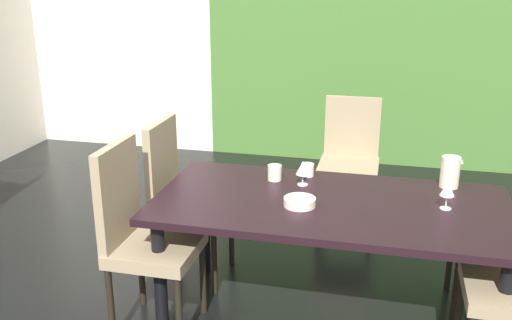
# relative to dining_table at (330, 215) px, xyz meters

# --- Properties ---
(ground_plane) EXTENTS (5.92, 6.21, 0.02)m
(ground_plane) POSITION_rel_dining_table_xyz_m (-0.77, -0.15, -0.65)
(ground_plane) COLOR black
(back_panel_interior) EXTENTS (2.14, 0.10, 2.73)m
(back_panel_interior) POSITION_rel_dining_table_xyz_m (-2.66, 2.90, 0.72)
(back_panel_interior) COLOR white
(back_panel_interior) RESTS_ON ground_plane
(garden_window_panel) EXTENTS (3.77, 0.10, 2.73)m
(garden_window_panel) POSITION_rel_dining_table_xyz_m (0.30, 2.90, 0.72)
(garden_window_panel) COLOR #477631
(garden_window_panel) RESTS_ON ground_plane
(dining_table) EXTENTS (1.89, 0.94, 0.72)m
(dining_table) POSITION_rel_dining_table_xyz_m (0.00, 0.00, 0.00)
(dining_table) COLOR black
(dining_table) RESTS_ON ground_plane
(chair_right_far) EXTENTS (0.44, 0.44, 0.96)m
(chair_right_far) POSITION_rel_dining_table_xyz_m (0.96, 0.30, -0.10)
(chair_right_far) COLOR #9E8A67
(chair_right_far) RESTS_ON ground_plane
(chair_left_far) EXTENTS (0.45, 0.44, 1.02)m
(chair_left_far) POSITION_rel_dining_table_xyz_m (-0.97, 0.30, -0.07)
(chair_left_far) COLOR #9E8A67
(chair_left_far) RESTS_ON ground_plane
(chair_left_near) EXTENTS (0.45, 0.44, 1.05)m
(chair_left_near) POSITION_rel_dining_table_xyz_m (-0.97, -0.30, -0.06)
(chair_left_near) COLOR #9E8A67
(chair_left_near) RESTS_ON ground_plane
(chair_head_far) EXTENTS (0.44, 0.45, 0.98)m
(chair_head_far) POSITION_rel_dining_table_xyz_m (-0.00, 1.34, -0.09)
(chair_head_far) COLOR #9E8A67
(chair_head_far) RESTS_ON ground_plane
(wine_glass_right) EXTENTS (0.08, 0.08, 0.15)m
(wine_glass_right) POSITION_rel_dining_table_xyz_m (0.59, 0.04, 0.18)
(wine_glass_right) COLOR silver
(wine_glass_right) RESTS_ON dining_table
(wine_glass_near_window) EXTENTS (0.08, 0.08, 0.14)m
(wine_glass_near_window) POSITION_rel_dining_table_xyz_m (-0.19, 0.21, 0.18)
(wine_glass_near_window) COLOR silver
(wine_glass_near_window) RESTS_ON dining_table
(serving_bowl_front) EXTENTS (0.17, 0.17, 0.04)m
(serving_bowl_front) POSITION_rel_dining_table_xyz_m (-0.15, -0.10, 0.10)
(serving_bowl_front) COLOR beige
(serving_bowl_front) RESTS_ON dining_table
(cup_left) EXTENTS (0.08, 0.08, 0.09)m
(cup_left) POSITION_rel_dining_table_xyz_m (-0.36, 0.25, 0.12)
(cup_left) COLOR beige
(cup_left) RESTS_ON dining_table
(cup_center) EXTENTS (0.08, 0.08, 0.08)m
(cup_center) POSITION_rel_dining_table_xyz_m (-0.18, 0.36, 0.12)
(cup_center) COLOR white
(cup_center) RESTS_ON dining_table
(pitcher_west) EXTENTS (0.12, 0.11, 0.18)m
(pitcher_west) POSITION_rel_dining_table_xyz_m (0.63, 0.37, 0.17)
(pitcher_west) COLOR beige
(pitcher_west) RESTS_ON dining_table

